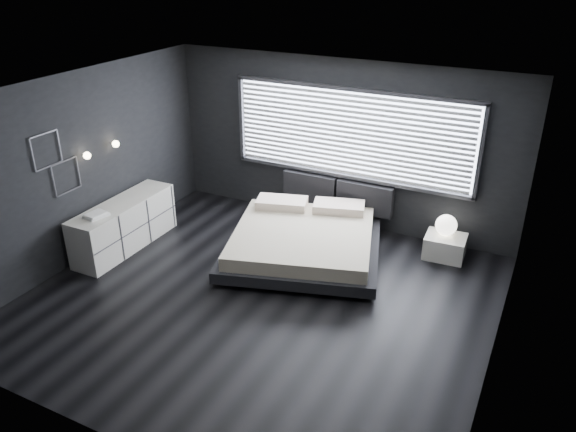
% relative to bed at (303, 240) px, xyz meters
% --- Properties ---
extents(room, '(6.04, 6.00, 2.80)m').
position_rel_bed_xyz_m(room, '(-0.01, -1.34, 1.12)').
color(room, black).
rests_on(room, ground).
extents(window, '(4.14, 0.09, 1.52)m').
position_rel_bed_xyz_m(window, '(0.19, 1.36, 1.33)').
color(window, white).
rests_on(window, ground).
extents(headboard, '(1.96, 0.16, 0.52)m').
position_rel_bed_xyz_m(headboard, '(0.01, 1.30, 0.29)').
color(headboard, black).
rests_on(headboard, ground).
extents(sconce_near, '(0.18, 0.11, 0.11)m').
position_rel_bed_xyz_m(sconce_near, '(-2.90, -1.29, 1.32)').
color(sconce_near, silver).
rests_on(sconce_near, ground).
extents(sconce_far, '(0.18, 0.11, 0.11)m').
position_rel_bed_xyz_m(sconce_far, '(-2.90, -0.69, 1.32)').
color(sconce_far, silver).
rests_on(sconce_far, ground).
extents(wall_art_upper, '(0.01, 0.48, 0.48)m').
position_rel_bed_xyz_m(wall_art_upper, '(-2.99, -1.89, 1.57)').
color(wall_art_upper, '#47474C').
rests_on(wall_art_upper, ground).
extents(wall_art_lower, '(0.01, 0.48, 0.48)m').
position_rel_bed_xyz_m(wall_art_lower, '(-2.99, -1.64, 1.10)').
color(wall_art_lower, '#47474C').
rests_on(wall_art_lower, ground).
extents(bed, '(2.85, 2.78, 0.60)m').
position_rel_bed_xyz_m(bed, '(0.00, 0.00, 0.00)').
color(bed, black).
rests_on(bed, ground).
extents(nightstand, '(0.63, 0.54, 0.35)m').
position_rel_bed_xyz_m(nightstand, '(1.96, 0.98, -0.10)').
color(nightstand, silver).
rests_on(nightstand, ground).
extents(orb_lamp, '(0.33, 0.33, 0.33)m').
position_rel_bed_xyz_m(orb_lamp, '(1.93, 1.03, 0.24)').
color(orb_lamp, white).
rests_on(orb_lamp, nightstand).
extents(dresser, '(0.56, 1.92, 0.77)m').
position_rel_bed_xyz_m(dresser, '(-2.66, -0.98, 0.11)').
color(dresser, silver).
rests_on(dresser, ground).
extents(book_stack, '(0.30, 0.36, 0.07)m').
position_rel_bed_xyz_m(book_stack, '(-2.65, -1.53, 0.52)').
color(book_stack, white).
rests_on(book_stack, dresser).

